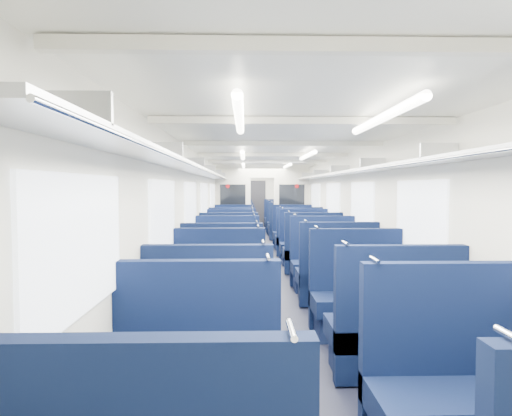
{
  "coord_description": "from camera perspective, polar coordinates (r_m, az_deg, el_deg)",
  "views": [
    {
      "loc": [
        -0.5,
        -9.8,
        1.73
      ],
      "look_at": [
        -0.22,
        1.66,
        1.16
      ],
      "focal_mm": 30.15,
      "sensor_mm": 36.0,
      "label": 1
    }
  ],
  "objects": [
    {
      "name": "floor",
      "position": [
        9.96,
        1.51,
        -7.17
      ],
      "size": [
        2.8,
        18.0,
        0.01
      ],
      "primitive_type": "cube",
      "color": "black",
      "rests_on": "ground"
    },
    {
      "name": "ceiling",
      "position": [
        9.83,
        1.53,
        6.44
      ],
      "size": [
        2.8,
        18.0,
        0.01
      ],
      "primitive_type": "cube",
      "color": "white",
      "rests_on": "wall_left"
    },
    {
      "name": "wall_left",
      "position": [
        9.85,
        -6.64,
        -0.42
      ],
      "size": [
        0.02,
        18.0,
        2.35
      ],
      "primitive_type": "cube",
      "color": "silver",
      "rests_on": "floor"
    },
    {
      "name": "dado_left",
      "position": [
        9.93,
        -6.52,
        -5.18
      ],
      "size": [
        0.03,
        17.9,
        0.7
      ],
      "primitive_type": "cube",
      "color": "black",
      "rests_on": "floor"
    },
    {
      "name": "wall_right",
      "position": [
        9.99,
        9.56,
        -0.39
      ],
      "size": [
        0.02,
        18.0,
        2.35
      ],
      "primitive_type": "cube",
      "color": "silver",
      "rests_on": "floor"
    },
    {
      "name": "dado_right",
      "position": [
        10.07,
        9.44,
        -5.09
      ],
      "size": [
        0.03,
        17.9,
        0.7
      ],
      "primitive_type": "cube",
      "color": "black",
      "rests_on": "floor"
    },
    {
      "name": "wall_far",
      "position": [
        18.81,
        0.12,
        1.13
      ],
      "size": [
        2.8,
        0.02,
        2.35
      ],
      "primitive_type": "cube",
      "color": "silver",
      "rests_on": "floor"
    },
    {
      "name": "luggage_rack_left",
      "position": [
        9.83,
        -5.58,
        4.23
      ],
      "size": [
        0.36,
        17.4,
        0.18
      ],
      "color": "#B2B5BA",
      "rests_on": "wall_left"
    },
    {
      "name": "luggage_rack_right",
      "position": [
        9.95,
        8.54,
        4.2
      ],
      "size": [
        0.36,
        17.4,
        0.18
      ],
      "color": "#B2B5BA",
      "rests_on": "wall_right"
    },
    {
      "name": "windows",
      "position": [
        9.36,
        1.67,
        0.93
      ],
      "size": [
        2.78,
        15.6,
        0.75
      ],
      "color": "white",
      "rests_on": "wall_left"
    },
    {
      "name": "ceiling_fittings",
      "position": [
        9.57,
        1.61,
        6.18
      ],
      "size": [
        2.7,
        16.06,
        0.11
      ],
      "color": "silver",
      "rests_on": "ceiling"
    },
    {
      "name": "end_door",
      "position": [
        18.76,
        0.12,
        0.59
      ],
      "size": [
        0.75,
        0.06,
        2.0
      ],
      "primitive_type": "cube",
      "color": "black",
      "rests_on": "floor"
    },
    {
      "name": "bulkhead",
      "position": [
        12.79,
        0.84,
        0.6
      ],
      "size": [
        2.8,
        0.1,
        2.35
      ],
      "color": "silver",
      "rests_on": "floor"
    },
    {
      "name": "seat_2",
      "position": [
        3.08,
        -8.0,
        -22.99
      ],
      "size": [
        1.13,
        0.63,
        1.26
      ],
      "color": "#0C183A",
      "rests_on": "floor"
    },
    {
      "name": "seat_3",
      "position": [
        3.24,
        24.94,
        -21.88
      ],
      "size": [
        1.13,
        0.63,
        1.26
      ],
      "color": "#0C183A",
      "rests_on": "floor"
    },
    {
      "name": "seat_4",
      "position": [
        4.09,
        -6.16,
        -16.3
      ],
      "size": [
        1.13,
        0.63,
        1.26
      ],
      "color": "#0C183A",
      "rests_on": "floor"
    },
    {
      "name": "seat_5",
      "position": [
        4.23,
        17.72,
        -15.78
      ],
      "size": [
        1.13,
        0.63,
        1.26
      ],
      "color": "#0C183A",
      "rests_on": "floor"
    },
    {
      "name": "seat_6",
      "position": [
        5.23,
        -5.06,
        -12.04
      ],
      "size": [
        1.13,
        0.63,
        1.26
      ],
      "color": "#0C183A",
      "rests_on": "floor"
    },
    {
      "name": "seat_7",
      "position": [
        5.28,
        13.55,
        -11.96
      ],
      "size": [
        1.13,
        0.63,
        1.26
      ],
      "color": "#0C183A",
      "rests_on": "floor"
    },
    {
      "name": "seat_8",
      "position": [
        6.23,
        -4.45,
        -9.61
      ],
      "size": [
        1.13,
        0.63,
        1.26
      ],
      "color": "#0C183A",
      "rests_on": "floor"
    },
    {
      "name": "seat_9",
      "position": [
        6.49,
        10.6,
        -9.14
      ],
      "size": [
        1.13,
        0.63,
        1.26
      ],
      "color": "#0C183A",
      "rests_on": "floor"
    },
    {
      "name": "seat_10",
      "position": [
        7.43,
        -3.95,
        -7.58
      ],
      "size": [
        1.13,
        0.63,
        1.26
      ],
      "color": "#0C183A",
      "rests_on": "floor"
    },
    {
      "name": "seat_11",
      "position": [
        7.41,
        9.05,
        -7.63
      ],
      "size": [
        1.13,
        0.63,
        1.26
      ],
      "color": "#0C183A",
      "rests_on": "floor"
    },
    {
      "name": "seat_12",
      "position": [
        8.6,
        -3.6,
        -6.15
      ],
      "size": [
        1.13,
        0.63,
        1.26
      ],
      "color": "#0C183A",
      "rests_on": "floor"
    },
    {
      "name": "seat_13",
      "position": [
        8.7,
        7.46,
        -6.06
      ],
      "size": [
        1.13,
        0.63,
        1.26
      ],
      "color": "#0C183A",
      "rests_on": "floor"
    },
    {
      "name": "seat_14",
      "position": [
        9.65,
        -3.36,
        -5.17
      ],
      "size": [
        1.13,
        0.63,
        1.26
      ],
      "color": "#0C183A",
      "rests_on": "floor"
    },
    {
      "name": "seat_15",
      "position": [
        9.74,
        6.49,
        -5.1
      ],
      "size": [
        1.13,
        0.63,
        1.26
      ],
      "color": "#0C183A",
      "rests_on": "floor"
    },
    {
      "name": "seat_16",
      "position": [
        10.69,
        -3.17,
        -4.38
      ],
      "size": [
        1.13,
        0.63,
        1.26
      ],
      "color": "#0C183A",
      "rests_on": "floor"
    },
    {
      "name": "seat_17",
      "position": [
        10.84,
        5.67,
        -4.29
      ],
      "size": [
        1.13,
        0.63,
        1.26
      ],
      "color": "#0C183A",
      "rests_on": "floor"
    },
    {
      "name": "seat_18",
      "position": [
        12.01,
        -2.97,
        -3.59
      ],
      "size": [
        1.13,
        0.63,
        1.26
      ],
      "color": "#0C183A",
      "rests_on": "floor"
    },
    {
      "name": "seat_19",
      "position": [
        12.04,
        4.96,
        -3.58
      ],
      "size": [
        1.13,
        0.63,
        1.26
      ],
      "color": "#0C183A",
      "rests_on": "floor"
    },
    {
      "name": "seat_20",
      "position": [
        13.92,
        -2.76,
        -2.71
      ],
      "size": [
        1.13,
        0.63,
        1.26
      ],
      "color": "#0C183A",
      "rests_on": "floor"
    },
    {
      "name": "seat_21",
      "position": [
        14.02,
        4.05,
        -2.67
      ],
      "size": [
        1.13,
        0.63,
        1.26
      ],
      "color": "#0C183A",
      "rests_on": "floor"
    },
    {
      "name": "seat_22",
      "position": [
        15.04,
        -2.66,
        -2.3
      ],
      "size": [
        1.13,
        0.63,
        1.26
      ],
      "color": "#0C183A",
      "rests_on": "floor"
    },
    {
      "name": "seat_23",
      "position": [
        15.29,
        3.59,
        -2.21
      ],
      "size": [
        1.13,
        0.63,
        1.26
      ],
      "color": "#0C183A",
      "rests_on": "floor"
    },
    {
      "name": "seat_24",
      "position": [
        16.22,
        -2.57,
        -1.92
      ],
      "size": [
        1.13,
        0.63,
        1.26
      ],
      "color": "#0C183A",
      "rests_on": "floor"
    },
    {
      "name": "seat_25",
      "position": [
        16.24,
        3.3,
        -1.92
      ],
      "size": [
        1.13,
        0.63,
        1.26
      ],
      "color": "#0C183A",
      "rests_on": "floor"
    },
    {
      "name": "seat_26",
      "position": [
        17.5,
        -2.48,
        -1.58
      ],
      "size": [
        1.13,
        0.63,
        1.26
      ],
      "color": "#0C183A",
      "rests_on": "floor"
    },
    {
      "name": "seat_27",
      "position": [
        17.39,
        2.98,
        -1.6
      ],
      "size": [
        1.13,
        0.63,
        1.26
      ],
      "color": "#0C183A",
      "rests_on": "floor"
    }
  ]
}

